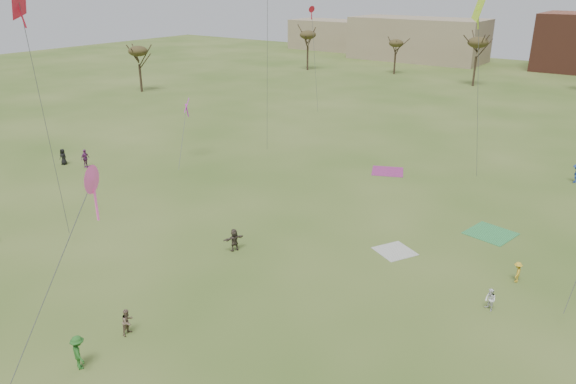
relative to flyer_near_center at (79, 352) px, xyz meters
The scene contains 15 objects.
ground 3.84m from the flyer_near_center, 50.20° to the left, with size 260.00×260.00×0.00m, color #37561A.
flyer_near_center is the anchor object (origin of this frame).
spectator_fore_b 3.33m from the flyer_near_center, 95.45° to the left, with size 0.76×0.59×1.57m, color #7C624F.
spectator_fore_c 14.56m from the flyer_near_center, 98.39° to the left, with size 1.59×0.51×1.72m, color brown.
flyer_mid_a 35.54m from the flyer_near_center, 148.11° to the left, with size 0.85×0.55×1.74m, color black.
flyer_mid_b 27.02m from the flyer_near_center, 54.13° to the left, with size 0.91×0.53×1.42m, color gold.
spectator_mid_d 33.69m from the flyer_near_center, 144.45° to the left, with size 1.16×0.48×1.98m, color #893982.
spectator_mid_e 23.31m from the flyer_near_center, 48.66° to the left, with size 0.69×0.54×1.42m, color white.
flyer_far_c 47.40m from the flyer_near_center, 70.96° to the left, with size 1.20×0.69×1.85m, color #213E98.
blanket_cream 22.45m from the flyer_near_center, 70.45° to the left, with size 2.50×2.50×0.03m, color beige.
blanket_plum 37.06m from the flyer_near_center, 91.31° to the left, with size 3.18×3.18×0.03m, color #9A2F77.
blanket_olive 30.86m from the flyer_near_center, 66.49° to the left, with size 3.26×3.26×0.03m, color green.
tree_line 82.21m from the flyer_near_center, 90.32° to the left, with size 117.44×49.32×8.91m.
building_tan 122.36m from the flyer_near_center, 105.47° to the left, with size 32.00×14.00×10.00m, color #937F60.
building_tan_west 139.72m from the flyer_near_center, 116.63° to the left, with size 20.00×12.00×8.00m, color #937F60.
Camera 1 is at (19.44, -14.99, 18.53)m, focal length 33.84 mm.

